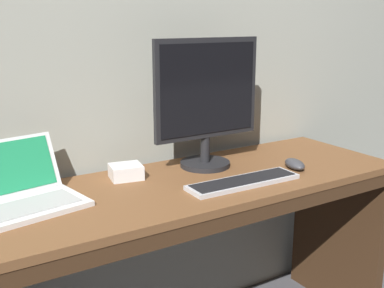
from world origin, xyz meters
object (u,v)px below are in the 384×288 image
external_drive_box (126,172)px  computer_mouse (295,164)px  laptop_white (23,196)px  wired_keyboard (243,182)px  external_monitor (207,103)px

external_drive_box → computer_mouse: bearing=-21.6°
laptop_white → external_drive_box: (0.39, 0.08, -0.01)m
wired_keyboard → computer_mouse: (0.29, 0.04, 0.01)m
external_monitor → computer_mouse: external_monitor is taller
wired_keyboard → computer_mouse: size_ratio=3.62×
external_drive_box → wired_keyboard: bearing=-40.5°
laptop_white → external_monitor: size_ratio=0.75×
laptop_white → external_drive_box: size_ratio=3.32×
external_drive_box → laptop_white: bearing=-168.0°
laptop_white → wired_keyboard: (0.73, -0.20, -0.03)m
external_monitor → wired_keyboard: (-0.00, -0.25, -0.25)m
external_monitor → computer_mouse: (0.29, -0.21, -0.24)m
laptop_white → wired_keyboard: laptop_white is taller
external_monitor → external_drive_box: (-0.34, 0.04, -0.24)m
laptop_white → wired_keyboard: bearing=-15.5°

